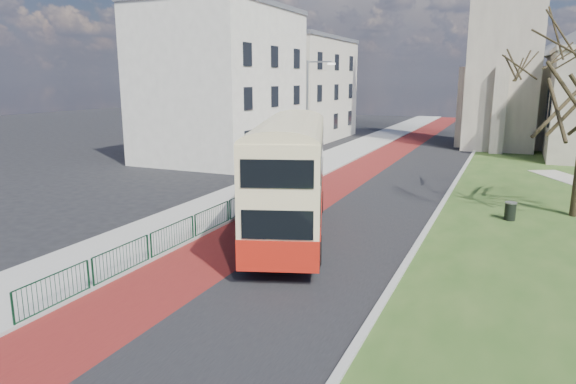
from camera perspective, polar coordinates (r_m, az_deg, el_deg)
The scene contains 13 objects.
ground at distance 20.59m, azimuth -4.88°, elevation -7.03°, with size 160.00×160.00×0.00m, color black.
road_carriageway at distance 38.45m, azimuth 11.54°, elevation 1.96°, with size 9.00×120.00×0.01m, color black.
bus_lane at distance 39.09m, azimuth 7.67°, elevation 2.28°, with size 3.40×120.00×0.01m, color #591414.
pavement_west at distance 40.27m, azimuth 2.48°, elevation 2.76°, with size 4.00×120.00×0.12m, color gray.
kerb_west at distance 39.60m, azimuth 5.17°, elevation 2.56°, with size 0.25×120.00×0.13m, color #999993.
kerb_east at distance 39.72m, azimuth 18.66°, elevation 1.98°, with size 0.25×80.00×0.13m, color #999993.
pedestrian_railing at distance 25.15m, azimuth -6.46°, elevation -2.12°, with size 0.07×24.00×1.12m.
gothic_church at distance 55.45m, azimuth 28.30°, elevation 17.57°, with size 16.38×18.00×40.00m.
street_block_near at distance 45.47m, azimuth -7.36°, elevation 11.95°, with size 10.30×14.30×13.00m.
street_block_far at distance 59.77m, azimuth 0.73°, elevation 11.44°, with size 10.30×16.30×11.50m.
streetlamp at distance 37.66m, azimuth 2.36°, elevation 9.03°, with size 2.13×0.18×8.00m.
bus at distance 22.42m, azimuth 0.25°, elevation 2.22°, with size 6.62×12.25×5.02m.
litter_bin at distance 27.50m, azimuth 23.46°, elevation -1.95°, with size 0.72×0.72×0.91m.
Camera 1 is at (9.37, -17.00, 6.87)m, focal length 32.00 mm.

